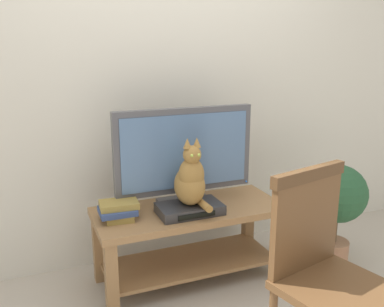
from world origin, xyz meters
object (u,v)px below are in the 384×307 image
(tv_stand, at_px, (189,230))
(media_box, at_px, (190,209))
(wooden_chair, at_px, (324,261))
(book_stack, at_px, (119,210))
(cat, at_px, (191,180))
(potted_plant, at_px, (337,202))
(tv, at_px, (185,154))

(tv_stand, relative_size, media_box, 3.06)
(wooden_chair, distance_m, book_stack, 1.21)
(tv_stand, relative_size, cat, 2.82)
(media_box, height_order, book_stack, book_stack)
(wooden_chair, xyz_separation_m, book_stack, (-0.76, 0.95, 0.01))
(cat, height_order, book_stack, cat)
(media_box, distance_m, potted_plant, 1.03)
(tv, relative_size, media_box, 2.31)
(media_box, relative_size, cat, 0.92)
(tv_stand, height_order, cat, cat)
(book_stack, bearing_deg, tv, 9.95)
(tv_stand, distance_m, cat, 0.39)
(cat, bearing_deg, tv_stand, 73.76)
(wooden_chair, bearing_deg, tv, 106.19)
(media_box, distance_m, cat, 0.19)
(tv_stand, height_order, wooden_chair, wooden_chair)
(media_box, bearing_deg, cat, -85.13)
(media_box, relative_size, potted_plant, 0.53)
(tv_stand, relative_size, book_stack, 5.05)
(cat, bearing_deg, potted_plant, -8.26)
(book_stack, xyz_separation_m, potted_plant, (1.44, -0.24, -0.08))
(tv, height_order, media_box, tv)
(tv, distance_m, book_stack, 0.55)
(tv, bearing_deg, media_box, -100.49)
(tv_stand, height_order, media_box, media_box)
(wooden_chair, distance_m, potted_plant, 0.99)
(tv, bearing_deg, tv_stand, -90.02)
(cat, relative_size, potted_plant, 0.57)
(tv_stand, distance_m, wooden_chair, 1.02)
(tv, bearing_deg, wooden_chair, -73.81)
(book_stack, distance_m, potted_plant, 1.47)
(cat, bearing_deg, media_box, 94.87)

